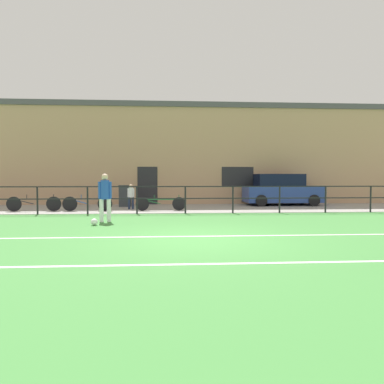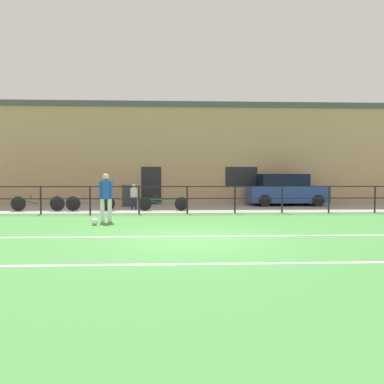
{
  "view_description": "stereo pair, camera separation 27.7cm",
  "coord_description": "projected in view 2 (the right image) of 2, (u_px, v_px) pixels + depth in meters",
  "views": [
    {
      "loc": [
        -0.67,
        -8.46,
        1.5
      ],
      "look_at": [
        0.07,
        2.82,
        1.03
      ],
      "focal_mm": 32.64,
      "sensor_mm": 36.0,
      "label": 1
    },
    {
      "loc": [
        -0.39,
        -8.47,
        1.5
      ],
      "look_at": [
        0.07,
        2.82,
        1.03
      ],
      "focal_mm": 32.64,
      "sensor_mm": 36.0,
      "label": 2
    }
  ],
  "objects": [
    {
      "name": "ground",
      "position": [
        194.0,
        240.0,
        8.54
      ],
      "size": [
        60.0,
        44.0,
        0.04
      ],
      "primitive_type": "cube",
      "color": "#42843D"
    },
    {
      "name": "field_line_touchline",
      "position": [
        193.0,
        236.0,
        8.89
      ],
      "size": [
        36.0,
        0.11,
        0.0
      ],
      "primitive_type": "cube",
      "color": "white",
      "rests_on": "ground"
    },
    {
      "name": "field_line_hash",
      "position": [
        200.0,
        264.0,
        6.04
      ],
      "size": [
        36.0,
        0.11,
        0.0
      ],
      "primitive_type": "cube",
      "color": "white",
      "rests_on": "ground"
    },
    {
      "name": "pavement_strip",
      "position": [
        186.0,
        208.0,
        17.02
      ],
      "size": [
        48.0,
        5.0,
        0.02
      ],
      "primitive_type": "cube",
      "color": "gray",
      "rests_on": "ground"
    },
    {
      "name": "perimeter_fence",
      "position": [
        187.0,
        196.0,
        14.5
      ],
      "size": [
        36.07,
        0.07,
        1.15
      ],
      "color": "black",
      "rests_on": "ground"
    },
    {
      "name": "clubhouse_facade",
      "position": [
        184.0,
        154.0,
        20.6
      ],
      "size": [
        28.0,
        2.56,
        5.72
      ],
      "color": "tan",
      "rests_on": "ground"
    },
    {
      "name": "player_striker",
      "position": [
        106.0,
        194.0,
        11.85
      ],
      "size": [
        0.45,
        0.29,
        1.63
      ],
      "rotation": [
        0.0,
        0.0,
        0.1
      ],
      "color": "white",
      "rests_on": "ground"
    },
    {
      "name": "soccer_ball_match",
      "position": [
        95.0,
        222.0,
        11.01
      ],
      "size": [
        0.22,
        0.22,
        0.22
      ],
      "primitive_type": "sphere",
      "color": "white",
      "rests_on": "ground"
    },
    {
      "name": "spectator_child",
      "position": [
        134.0,
        195.0,
        16.37
      ],
      "size": [
        0.32,
        0.21,
        1.17
      ],
      "rotation": [
        0.0,
        0.0,
        3.21
      ],
      "color": "#232D4C",
      "rests_on": "pavement_strip"
    },
    {
      "name": "parked_car_red",
      "position": [
        285.0,
        191.0,
        18.65
      ],
      "size": [
        4.07,
        1.87,
        1.67
      ],
      "color": "#28428E",
      "rests_on": "pavement_strip"
    },
    {
      "name": "bicycle_parked_1",
      "position": [
        90.0,
        203.0,
        15.53
      ],
      "size": [
        2.17,
        0.04,
        0.74
      ],
      "color": "black",
      "rests_on": "pavement_strip"
    },
    {
      "name": "bicycle_parked_2",
      "position": [
        163.0,
        203.0,
        15.67
      ],
      "size": [
        2.24,
        0.04,
        0.71
      ],
      "color": "black",
      "rests_on": "pavement_strip"
    },
    {
      "name": "bicycle_parked_3",
      "position": [
        38.0,
        203.0,
        15.44
      ],
      "size": [
        2.35,
        0.04,
        0.74
      ],
      "color": "black",
      "rests_on": "pavement_strip"
    },
    {
      "name": "trash_bin_0",
      "position": [
        129.0,
        196.0,
        17.9
      ],
      "size": [
        0.62,
        0.53,
        1.09
      ],
      "color": "#33383D",
      "rests_on": "pavement_strip"
    }
  ]
}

